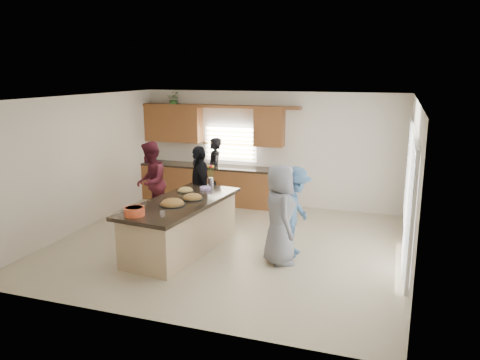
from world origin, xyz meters
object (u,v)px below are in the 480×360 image
(woman_left_front, at_px, (200,186))
(salad_bowl, at_px, (134,211))
(woman_left_back, at_px, (214,171))
(woman_left_mid, at_px, (151,182))
(woman_right_back, at_px, (294,212))
(woman_right_front, at_px, (280,214))
(island, at_px, (181,227))

(woman_left_front, bearing_deg, salad_bowl, -38.73)
(woman_left_back, height_order, woman_left_front, woman_left_front)
(salad_bowl, relative_size, woman_left_mid, 0.19)
(woman_right_back, relative_size, woman_right_front, 0.93)
(woman_right_front, bearing_deg, woman_left_front, 29.36)
(woman_left_back, height_order, woman_left_mid, woman_left_mid)
(salad_bowl, distance_m, woman_right_front, 2.44)
(island, relative_size, woman_right_front, 1.61)
(woman_left_mid, xyz_separation_m, woman_left_front, (1.14, 0.06, -0.02))
(woman_left_back, relative_size, woman_right_back, 1.03)
(woman_left_front, xyz_separation_m, woman_right_back, (2.27, -0.99, -0.06))
(island, xyz_separation_m, woman_right_front, (1.86, 0.02, 0.42))
(woman_left_back, relative_size, woman_left_front, 0.96)
(island, relative_size, woman_right_back, 1.72)
(island, distance_m, woman_left_mid, 2.00)
(island, height_order, woman_left_front, woman_left_front)
(woman_left_front, distance_m, woman_right_back, 2.47)
(woman_right_back, bearing_deg, woman_left_mid, 82.70)
(woman_left_back, distance_m, woman_right_front, 3.98)
(island, bearing_deg, woman_left_front, 106.11)
(woman_left_mid, bearing_deg, woman_left_front, 74.83)
(woman_right_back, bearing_deg, salad_bowl, 130.43)
(island, height_order, woman_left_back, woman_left_back)
(woman_right_back, bearing_deg, woman_right_front, 167.54)
(woman_left_back, distance_m, woman_left_mid, 1.95)
(island, xyz_separation_m, woman_left_front, (-0.25, 1.42, 0.42))
(woman_left_back, bearing_deg, salad_bowl, -22.32)
(woman_left_mid, relative_size, woman_right_front, 1.02)
(woman_left_back, bearing_deg, island, -15.28)
(salad_bowl, xyz_separation_m, woman_left_front, (0.08, 2.48, -0.16))
(salad_bowl, xyz_separation_m, woman_left_mid, (-1.06, 2.42, -0.14))
(woman_right_front, bearing_deg, woman_left_back, 11.20)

